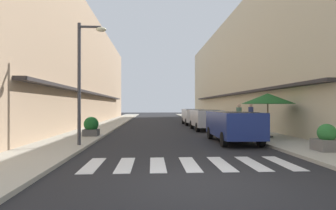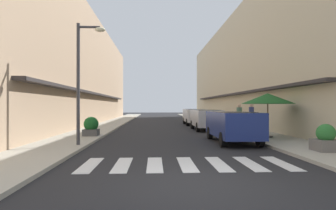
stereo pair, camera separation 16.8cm
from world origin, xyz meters
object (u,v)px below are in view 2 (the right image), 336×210
object	(u,v)px
planter_midblock	(91,127)
parked_car_mid	(206,117)
parked_car_near	(232,123)
parked_car_far	(194,115)
street_lamp	(83,70)
planter_corner	(326,139)
cafe_umbrella	(268,99)
pedestrian_walking_far	(251,116)
pedestrian_walking_near	(239,117)

from	to	relation	value
planter_midblock	parked_car_mid	bearing A→B (deg)	31.99
parked_car_mid	planter_midblock	bearing A→B (deg)	-148.01
parked_car_near	parked_car_far	bearing A→B (deg)	90.00
street_lamp	planter_corner	world-z (taller)	street_lamp
street_lamp	cafe_umbrella	world-z (taller)	street_lamp
parked_car_near	planter_midblock	bearing A→B (deg)	161.40
cafe_umbrella	planter_midblock	size ratio (longest dim) A/B	2.64
parked_car_mid	parked_car_far	size ratio (longest dim) A/B	0.97
parked_car_near	planter_midblock	size ratio (longest dim) A/B	4.36
planter_midblock	pedestrian_walking_far	distance (m)	10.61
street_lamp	planter_corner	bearing A→B (deg)	-12.76
planter_corner	pedestrian_walking_near	bearing A→B (deg)	96.06
planter_midblock	cafe_umbrella	bearing A→B (deg)	-7.32
planter_midblock	pedestrian_walking_far	world-z (taller)	pedestrian_walking_far
parked_car_mid	cafe_umbrella	size ratio (longest dim) A/B	1.51
cafe_umbrella	planter_corner	bearing A→B (deg)	-86.58
planter_midblock	pedestrian_walking_near	bearing A→B (deg)	12.51
parked_car_far	street_lamp	xyz separation A→B (m)	(-6.67, -14.09, 2.32)
parked_car_far	pedestrian_walking_near	world-z (taller)	pedestrian_walking_near
parked_car_near	pedestrian_walking_far	world-z (taller)	pedestrian_walking_far
parked_car_mid	street_lamp	size ratio (longest dim) A/B	0.81
parked_car_mid	street_lamp	distance (m)	10.78
pedestrian_walking_near	pedestrian_walking_far	bearing A→B (deg)	131.77
pedestrian_walking_far	parked_car_mid	bearing A→B (deg)	164.03
street_lamp	pedestrian_walking_near	bearing A→B (deg)	34.11
street_lamp	planter_midblock	world-z (taller)	street_lamp
street_lamp	pedestrian_walking_far	world-z (taller)	street_lamp
pedestrian_walking_near	pedestrian_walking_far	size ratio (longest dim) A/B	0.98
cafe_umbrella	planter_corner	world-z (taller)	cafe_umbrella
planter_corner	planter_midblock	bearing A→B (deg)	149.11
parked_car_mid	pedestrian_walking_near	xyz separation A→B (m)	(1.65, -2.51, 0.13)
planter_corner	pedestrian_walking_far	world-z (taller)	pedestrian_walking_far
planter_midblock	pedestrian_walking_far	size ratio (longest dim) A/B	0.57
planter_corner	pedestrian_walking_far	size ratio (longest dim) A/B	0.54
parked_car_far	pedestrian_walking_near	distance (m)	8.62
cafe_umbrella	street_lamp	bearing A→B (deg)	-164.34
pedestrian_walking_near	parked_car_near	bearing A→B (deg)	-26.89
planter_corner	planter_midblock	world-z (taller)	planter_midblock
parked_car_near	parked_car_mid	xyz separation A→B (m)	(0.00, 6.87, -0.00)
parked_car_mid	planter_corner	bearing A→B (deg)	-76.43
cafe_umbrella	planter_midblock	xyz separation A→B (m)	(-9.34, 1.20, -1.51)
street_lamp	cafe_umbrella	bearing A→B (deg)	15.66
parked_car_near	parked_car_far	size ratio (longest dim) A/B	1.06
parked_car_near	pedestrian_walking_near	size ratio (longest dim) A/B	2.55
parked_car_near	pedestrian_walking_near	world-z (taller)	pedestrian_walking_near
parked_car_mid	planter_corner	size ratio (longest dim) A/B	4.23
cafe_umbrella	parked_car_near	bearing A→B (deg)	-151.18
parked_car_mid	planter_midblock	world-z (taller)	parked_car_mid
parked_car_mid	pedestrian_walking_near	distance (m)	3.01
cafe_umbrella	planter_midblock	bearing A→B (deg)	172.68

